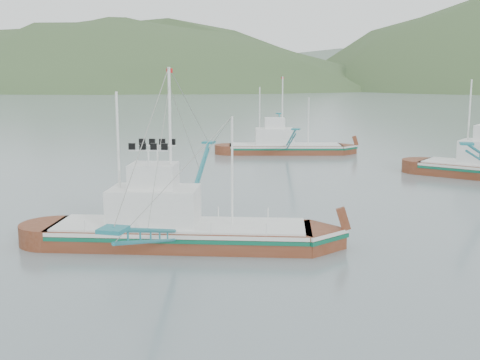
# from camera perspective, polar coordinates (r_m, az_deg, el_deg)

# --- Properties ---
(ground) EXTENTS (1200.00, 1200.00, 0.00)m
(ground) POSITION_cam_1_polar(r_m,az_deg,el_deg) (32.72, -2.61, -7.30)
(ground) COLOR slate
(ground) RESTS_ON ground
(main_boat) EXTENTS (15.35, 26.72, 10.91)m
(main_boat) POSITION_cam_1_polar(r_m,az_deg,el_deg) (34.51, -5.99, -3.19)
(main_boat) COLOR #602914
(main_boat) RESTS_ON ground
(bg_boat_far) EXTENTS (14.44, 24.82, 10.23)m
(bg_boat_far) POSITION_cam_1_polar(r_m,az_deg,el_deg) (74.84, 4.25, 3.93)
(bg_boat_far) COLOR #602914
(bg_boat_far) RESTS_ON ground
(headland_left) EXTENTS (448.00, 308.00, 210.00)m
(headland_left) POSITION_cam_1_polar(r_m,az_deg,el_deg) (433.45, -11.77, 8.47)
(headland_left) COLOR #375029
(headland_left) RESTS_ON ground
(ridge_distant) EXTENTS (960.00, 400.00, 240.00)m
(ridge_distant) POSITION_cam_1_polar(r_m,az_deg,el_deg) (590.35, 16.45, 8.62)
(ridge_distant) COLOR slate
(ridge_distant) RESTS_ON ground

